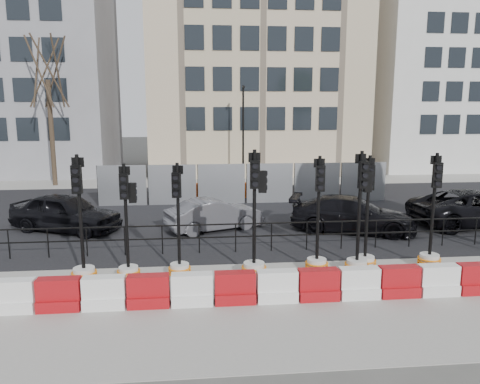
{
  "coord_description": "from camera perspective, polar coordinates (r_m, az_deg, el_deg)",
  "views": [
    {
      "loc": [
        -2.52,
        -13.65,
        4.83
      ],
      "look_at": [
        -0.88,
        3.0,
        1.71
      ],
      "focal_mm": 35.0,
      "sensor_mm": 36.0,
      "label": 1
    }
  ],
  "objects": [
    {
      "name": "building_cream",
      "position": [
        36.16,
        1.66,
        17.16
      ],
      "size": [
        15.0,
        10.06,
        18.0
      ],
      "color": "#C8B092",
      "rests_on": "ground"
    },
    {
      "name": "car_c",
      "position": [
        18.52,
        13.54,
        -2.67
      ],
      "size": [
        5.08,
        6.02,
        1.38
      ],
      "primitive_type": "imported",
      "rotation": [
        0.0,
        0.0,
        1.21
      ],
      "color": "black",
      "rests_on": "ground"
    },
    {
      "name": "building_white",
      "position": [
        40.76,
        23.77,
        14.14
      ],
      "size": [
        12.0,
        9.06,
        16.0
      ],
      "color": "silver",
      "rests_on": "ground"
    },
    {
      "name": "traffic_signal_e",
      "position": [
        13.86,
        9.39,
        -6.89
      ],
      "size": [
        0.68,
        0.68,
        3.43
      ],
      "rotation": [
        0.0,
        0.0,
        -0.07
      ],
      "color": "silver",
      "rests_on": "ground"
    },
    {
      "name": "traffic_signal_f",
      "position": [
        13.92,
        14.22,
        -6.37
      ],
      "size": [
        0.71,
        0.71,
        3.58
      ],
      "rotation": [
        0.0,
        0.0,
        0.15
      ],
      "color": "silver",
      "rests_on": "ground"
    },
    {
      "name": "traffic_signal_g",
      "position": [
        14.39,
        15.06,
        -6.47
      ],
      "size": [
        0.67,
        0.67,
        3.42
      ],
      "rotation": [
        0.0,
        0.0,
        -0.17
      ],
      "color": "silver",
      "rests_on": "ground"
    },
    {
      "name": "car_d",
      "position": [
        21.18,
        26.83,
        -1.75
      ],
      "size": [
        3.39,
        5.72,
        1.47
      ],
      "primitive_type": "imported",
      "rotation": [
        0.0,
        0.0,
        1.66
      ],
      "color": "black",
      "rests_on": "ground"
    },
    {
      "name": "road",
      "position": [
        21.35,
        1.29,
        -2.49
      ],
      "size": [
        40.0,
        14.0,
        0.03
      ],
      "primitive_type": "cube",
      "color": "black",
      "rests_on": "ground"
    },
    {
      "name": "ground",
      "position": [
        14.7,
        4.61,
        -8.67
      ],
      "size": [
        120.0,
        120.0,
        0.0
      ],
      "primitive_type": "plane",
      "color": "#51514C",
      "rests_on": "ground"
    },
    {
      "name": "car_a",
      "position": [
        19.29,
        -20.49,
        -2.35
      ],
      "size": [
        5.04,
        5.7,
        1.49
      ],
      "primitive_type": "imported",
      "rotation": [
        0.0,
        0.0,
        1.15
      ],
      "color": "black",
      "rests_on": "ground"
    },
    {
      "name": "sidewalk_near",
      "position": [
        11.96,
        7.22,
        -13.3
      ],
      "size": [
        40.0,
        6.0,
        0.02
      ],
      "primitive_type": "cube",
      "color": "gray",
      "rests_on": "ground"
    },
    {
      "name": "traffic_signal_d",
      "position": [
        13.24,
        1.79,
        -6.86
      ],
      "size": [
        0.72,
        0.72,
        3.64
      ],
      "rotation": [
        0.0,
        0.0,
        -0.05
      ],
      "color": "silver",
      "rests_on": "ground"
    },
    {
      "name": "traffic_signal_a",
      "position": [
        13.59,
        -18.6,
        -7.56
      ],
      "size": [
        0.7,
        0.7,
        3.56
      ],
      "rotation": [
        0.0,
        0.0,
        -0.05
      ],
      "color": "silver",
      "rests_on": "ground"
    },
    {
      "name": "tree_bare_far",
      "position": [
        30.41,
        -22.44,
        13.21
      ],
      "size": [
        2.0,
        2.0,
        9.0
      ],
      "color": "#473828",
      "rests_on": "ground"
    },
    {
      "name": "building_grey",
      "position": [
        37.5,
        -24.1,
        12.97
      ],
      "size": [
        11.0,
        9.06,
        14.0
      ],
      "color": "gray",
      "rests_on": "ground"
    },
    {
      "name": "car_b",
      "position": [
        18.28,
        -3.14,
        -2.77
      ],
      "size": [
        3.93,
        4.69,
        1.25
      ],
      "primitive_type": "imported",
      "rotation": [
        0.0,
        0.0,
        1.95
      ],
      "color": "#545459",
      "rests_on": "ground"
    },
    {
      "name": "lamp_post_far",
      "position": [
        28.83,
        0.39,
        7.35
      ],
      "size": [
        0.12,
        0.56,
        6.0
      ],
      "color": "black",
      "rests_on": "ground"
    },
    {
      "name": "kerb_railing",
      "position": [
        15.62,
        3.87,
        -4.85
      ],
      "size": [
        18.0,
        0.04,
        1.0
      ],
      "color": "black",
      "rests_on": "ground"
    },
    {
      "name": "traffic_signal_h",
      "position": [
        15.17,
        22.2,
        -5.98
      ],
      "size": [
        0.68,
        0.68,
        3.47
      ],
      "rotation": [
        0.0,
        0.0,
        -0.14
      ],
      "color": "silver",
      "rests_on": "ground"
    },
    {
      "name": "heras_fencing",
      "position": [
        23.94,
        0.46,
        0.57
      ],
      "size": [
        14.33,
        1.72,
        2.0
      ],
      "color": "#93959B",
      "rests_on": "ground"
    },
    {
      "name": "barrier_row",
      "position": [
        12.0,
        7.04,
        -11.37
      ],
      "size": [
        16.75,
        0.5,
        0.8
      ],
      "color": "#AD0D1D",
      "rests_on": "ground"
    },
    {
      "name": "traffic_signal_b",
      "position": [
        13.41,
        -13.48,
        -7.31
      ],
      "size": [
        0.65,
        0.65,
        3.29
      ],
      "rotation": [
        0.0,
        0.0,
        0.0
      ],
      "color": "silver",
      "rests_on": "ground"
    },
    {
      "name": "traffic_signal_c",
      "position": [
        13.42,
        -7.43,
        -7.56
      ],
      "size": [
        0.65,
        0.65,
        3.28
      ],
      "rotation": [
        0.0,
        0.0,
        -0.22
      ],
      "color": "silver",
      "rests_on": "ground"
    },
    {
      "name": "sidewalk_far",
      "position": [
        30.14,
        -0.77,
        1.34
      ],
      "size": [
        40.0,
        4.0,
        0.02
      ],
      "primitive_type": "cube",
      "color": "gray",
      "rests_on": "ground"
    }
  ]
}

